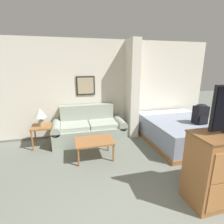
# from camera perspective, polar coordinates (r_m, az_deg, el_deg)

# --- Properties ---
(wall_back) EXTENTS (6.74, 0.16, 2.60)m
(wall_back) POSITION_cam_1_polar(r_m,az_deg,el_deg) (4.92, -4.98, 7.51)
(wall_back) COLOR silver
(wall_back) RESTS_ON ground_plane
(wall_partition_pillar) EXTENTS (0.24, 0.56, 2.60)m
(wall_partition_pillar) POSITION_cam_1_polar(r_m,az_deg,el_deg) (4.84, 6.53, 7.39)
(wall_partition_pillar) COLOR silver
(wall_partition_pillar) RESTS_ON ground_plane
(couch) EXTENTS (1.85, 0.84, 0.91)m
(couch) POSITION_cam_1_polar(r_m,az_deg,el_deg) (4.66, -7.54, -5.43)
(couch) COLOR #99A393
(couch) RESTS_ON ground_plane
(coffee_table) EXTENTS (0.80, 0.56, 0.41)m
(coffee_table) POSITION_cam_1_polar(r_m,az_deg,el_deg) (3.77, -5.81, -9.75)
(coffee_table) COLOR #996033
(coffee_table) RESTS_ON ground_plane
(side_table) EXTENTS (0.47, 0.47, 0.53)m
(side_table) POSITION_cam_1_polar(r_m,az_deg,el_deg) (4.58, -21.93, -5.18)
(side_table) COLOR #996033
(side_table) RESTS_ON ground_plane
(table_lamp) EXTENTS (0.29, 0.29, 0.44)m
(table_lamp) POSITION_cam_1_polar(r_m,az_deg,el_deg) (4.47, -22.41, -0.59)
(table_lamp) COLOR tan
(table_lamp) RESTS_ON side_table
(bed) EXTENTS (1.74, 2.03, 0.59)m
(bed) POSITION_cam_1_polar(r_m,az_deg,el_deg) (4.93, 21.35, -5.46)
(bed) COLOR #996033
(bed) RESTS_ON ground_plane
(backpack) EXTENTS (0.30, 0.24, 0.48)m
(backpack) POSITION_cam_1_polar(r_m,az_deg,el_deg) (4.62, 26.93, -0.46)
(backpack) COLOR black
(backpack) RESTS_ON bed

